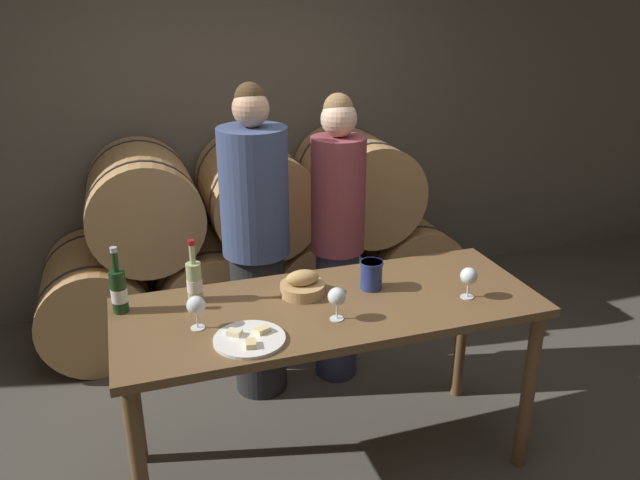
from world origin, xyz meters
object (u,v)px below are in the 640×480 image
object	(u,v)px
bread_basket	(303,285)
wine_bottle_red	(119,290)
person_right	(338,240)
wine_glass_far_left	(196,306)
person_left	(256,246)
wine_bottle_white	(194,281)
wine_glass_left	(337,297)
cheese_plate	(249,339)
tasting_table	(330,325)
wine_glass_center	(469,277)
blue_crock	(371,274)

from	to	relation	value
bread_basket	wine_bottle_red	bearing A→B (deg)	173.70
person_right	wine_glass_far_left	xyz separation A→B (m)	(-0.89, -0.77, 0.11)
person_left	wine_bottle_red	bearing A→B (deg)	-144.02
wine_bottle_white	wine_glass_left	distance (m)	0.66
cheese_plate	wine_glass_left	size ratio (longest dim) A/B	1.98
wine_bottle_white	cheese_plate	size ratio (longest dim) A/B	1.01
tasting_table	wine_bottle_red	bearing A→B (deg)	166.48
person_left	wine_glass_center	bearing A→B (deg)	-48.11
person_right	cheese_plate	distance (m)	1.18
wine_bottle_red	wine_glass_left	bearing A→B (deg)	-22.35
blue_crock	cheese_plate	xyz separation A→B (m)	(-0.64, -0.29, -0.07)
wine_bottle_red	wine_glass_far_left	xyz separation A→B (m)	(0.30, -0.25, 0.00)
wine_glass_left	person_right	bearing A→B (deg)	70.09
tasting_table	person_left	bearing A→B (deg)	103.05
person_left	bread_basket	bearing A→B (deg)	-82.57
blue_crock	wine_glass_far_left	distance (m)	0.84
wine_bottle_red	wine_glass_far_left	bearing A→B (deg)	-40.20
tasting_table	cheese_plate	xyz separation A→B (m)	(-0.41, -0.20, 0.12)
wine_glass_far_left	wine_glass_center	size ratio (longest dim) A/B	1.00
bread_basket	wine_glass_center	size ratio (longest dim) A/B	1.42
cheese_plate	wine_glass_center	bearing A→B (deg)	3.60
wine_glass_far_left	wine_glass_center	bearing A→B (deg)	-4.78
wine_bottle_white	blue_crock	distance (m)	0.81
cheese_plate	wine_glass_center	xyz separation A→B (m)	(1.02, 0.06, 0.09)
wine_bottle_red	wine_glass_left	size ratio (longest dim) A/B	2.07
wine_bottle_white	wine_glass_far_left	world-z (taller)	wine_bottle_white
wine_bottle_white	cheese_plate	bearing A→B (deg)	-69.62
bread_basket	wine_glass_center	xyz separation A→B (m)	(0.70, -0.26, 0.06)
wine_glass_far_left	wine_glass_center	distance (m)	1.21
wine_bottle_white	blue_crock	xyz separation A→B (m)	(0.80, -0.13, -0.02)
wine_bottle_red	blue_crock	xyz separation A→B (m)	(1.12, -0.13, -0.03)
bread_basket	blue_crock	bearing A→B (deg)	-7.23
wine_bottle_red	wine_glass_far_left	distance (m)	0.39
tasting_table	wine_glass_center	bearing A→B (deg)	-12.64
tasting_table	wine_bottle_white	distance (m)	0.64
blue_crock	bread_basket	world-z (taller)	blue_crock
person_left	bread_basket	distance (m)	0.62
wine_bottle_white	wine_glass_center	xyz separation A→B (m)	(1.18, -0.36, 0.01)
wine_glass_left	wine_glass_center	bearing A→B (deg)	0.55
blue_crock	wine_glass_center	size ratio (longest dim) A/B	0.93
blue_crock	wine_glass_far_left	bearing A→B (deg)	-171.63
bread_basket	wine_glass_far_left	xyz separation A→B (m)	(-0.50, -0.16, 0.06)
person_right	wine_glass_left	bearing A→B (deg)	-109.91
bread_basket	wine_glass_left	distance (m)	0.28
tasting_table	person_right	bearing A→B (deg)	67.95
person_right	blue_crock	xyz separation A→B (m)	(-0.07, -0.65, 0.08)
cheese_plate	wine_glass_center	size ratio (longest dim) A/B	1.98
person_left	wine_bottle_white	world-z (taller)	person_left
bread_basket	cheese_plate	bearing A→B (deg)	-134.32
wine_glass_center	wine_bottle_white	bearing A→B (deg)	163.25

